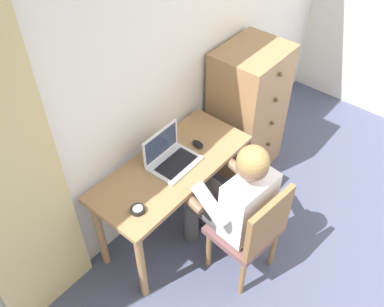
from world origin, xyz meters
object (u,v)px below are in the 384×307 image
object	(u,v)px
person_seated	(234,198)
laptop	(170,157)
desk	(172,177)
dresser	(247,111)
desk_clock	(138,210)
chair	(252,230)
computer_mouse	(198,144)

from	to	relation	value
person_seated	laptop	world-z (taller)	person_seated
desk	dresser	bearing A→B (deg)	2.15
laptop	desk_clock	distance (m)	0.47
desk_clock	desk	bearing A→B (deg)	13.74
laptop	desk_clock	world-z (taller)	laptop
dresser	chair	distance (m)	1.16
chair	computer_mouse	bearing A→B (deg)	72.67
chair	person_seated	bearing A→B (deg)	84.77
computer_mouse	dresser	bearing A→B (deg)	16.10
dresser	laptop	distance (m)	1.00
desk	desk_clock	xyz separation A→B (m)	(-0.43, -0.11, 0.14)
desk	person_seated	size ratio (longest dim) A/B	1.02
chair	computer_mouse	distance (m)	0.72
person_seated	desk_clock	distance (m)	0.64
desk	desk_clock	world-z (taller)	desk_clock
person_seated	laptop	bearing A→B (deg)	97.70
laptop	desk_clock	size ratio (longest dim) A/B	3.83
chair	desk_clock	xyz separation A→B (m)	(-0.50, 0.54, 0.27)
desk	chair	distance (m)	0.67
chair	person_seated	world-z (taller)	person_seated
chair	desk	bearing A→B (deg)	96.21
chair	computer_mouse	world-z (taller)	chair
person_seated	computer_mouse	xyz separation A→B (m)	(0.18, 0.45, 0.09)
dresser	person_seated	bearing A→B (deg)	-151.07
dresser	computer_mouse	size ratio (longest dim) A/B	11.75
person_seated	desk	bearing A→B (deg)	100.56
laptop	computer_mouse	size ratio (longest dim) A/B	3.45
dresser	laptop	xyz separation A→B (m)	(-0.98, -0.01, 0.20)
person_seated	desk_clock	size ratio (longest dim) A/B	13.20
person_seated	computer_mouse	size ratio (longest dim) A/B	11.88
desk	laptop	xyz separation A→B (m)	(0.02, 0.03, 0.17)
computer_mouse	desk	bearing A→B (deg)	-170.88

